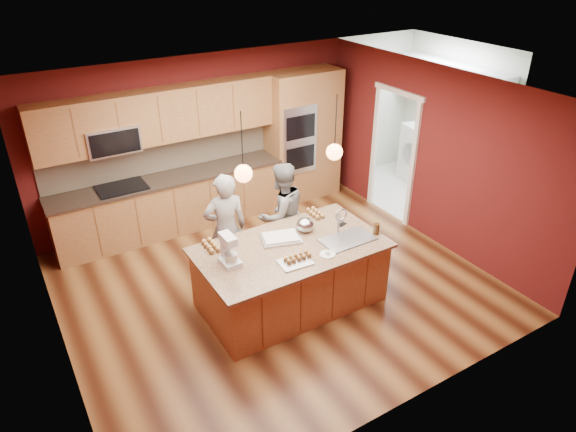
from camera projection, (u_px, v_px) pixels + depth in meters
floor at (275, 284)px, 7.17m from camera, size 5.50×5.50×0.00m
ceiling at (273, 92)px, 5.88m from camera, size 5.50×5.50×0.00m
wall_back at (198, 139)px, 8.40m from camera, size 5.50×0.00×5.50m
wall_front at (411, 303)px, 4.65m from camera, size 5.50×0.00×5.50m
wall_left at (42, 260)px, 5.27m from camera, size 0.00×5.00×5.00m
wall_right at (431, 155)px, 7.78m from camera, size 0.00×5.00×5.00m
cabinet_run at (166, 174)px, 8.07m from camera, size 3.74×0.64×2.30m
oven_column at (303, 136)px, 9.11m from camera, size 1.30×0.62×2.30m
doorway_trim at (393, 157)px, 8.51m from camera, size 0.08×1.11×2.20m
laundry_room at (452, 85)px, 9.12m from camera, size 2.60×2.70×2.70m
pendant_left at (243, 173)px, 5.58m from camera, size 0.20×0.20×0.80m
pendant_right at (334, 152)px, 6.14m from camera, size 0.20×0.20×0.80m
island at (292, 274)px, 6.61m from camera, size 2.35×1.32×1.25m
person_left at (226, 229)px, 6.90m from camera, size 0.64×0.48×1.61m
person_right at (281, 215)px, 7.31m from camera, size 0.82×0.68×1.56m
stand_mixer at (229, 252)px, 5.99m from camera, size 0.21×0.29×0.39m
sheet_cake at (281, 238)px, 6.54m from camera, size 0.59×0.50×0.05m
cooling_rack at (295, 262)px, 6.07m from camera, size 0.40×0.30×0.02m
mixing_bowl at (305, 225)px, 6.69m from camera, size 0.23×0.23×0.20m
plate at (328, 254)px, 6.23m from camera, size 0.19×0.19×0.01m
tumbler at (376, 229)px, 6.63m from camera, size 0.08×0.08×0.15m
phone at (342, 224)px, 6.88m from camera, size 0.14×0.10×0.01m
cupcakes_left at (211, 246)px, 6.35m from camera, size 0.17×0.34×0.08m
cupcakes_rack at (297, 257)px, 6.10m from camera, size 0.35×0.14×0.06m
cupcakes_right at (315, 213)px, 7.10m from camera, size 0.16×0.32×0.07m
washer at (451, 167)px, 9.40m from camera, size 0.71×0.73×1.10m
dryer at (424, 154)px, 9.97m from camera, size 0.80×0.82×1.11m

